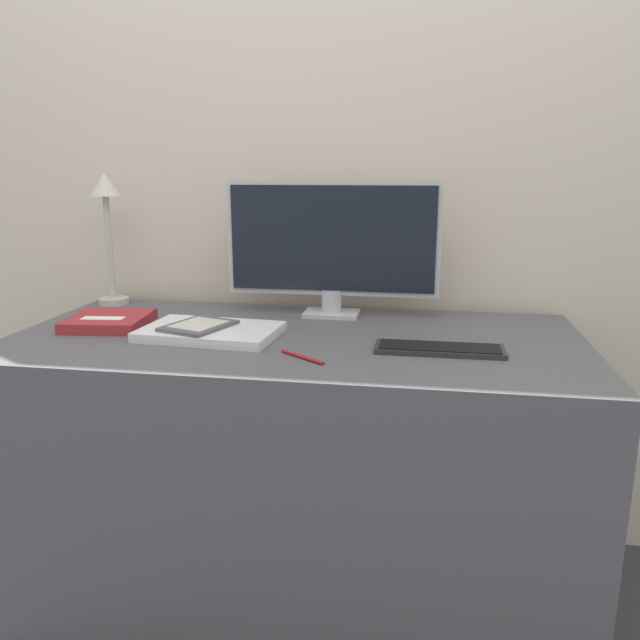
# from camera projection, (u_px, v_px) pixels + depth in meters

# --- Properties ---
(ground_plane) EXTENTS (10.00, 10.00, 0.00)m
(ground_plane) POSITION_uv_depth(u_px,v_px,m) (286.00, 628.00, 1.64)
(ground_plane) COLOR #38383D
(wall_back) EXTENTS (3.60, 0.05, 2.40)m
(wall_back) POSITION_uv_depth(u_px,v_px,m) (322.00, 161.00, 1.91)
(wall_back) COLOR beige
(wall_back) RESTS_ON ground_plane
(desk) EXTENTS (1.47, 0.72, 0.76)m
(desk) POSITION_uv_depth(u_px,v_px,m) (297.00, 469.00, 1.70)
(desk) COLOR #4C4C51
(desk) RESTS_ON ground_plane
(monitor) EXTENTS (0.62, 0.11, 0.39)m
(monitor) POSITION_uv_depth(u_px,v_px,m) (332.00, 245.00, 1.79)
(monitor) COLOR #B7B7BC
(monitor) RESTS_ON desk
(keyboard) EXTENTS (0.30, 0.10, 0.01)m
(keyboard) POSITION_uv_depth(u_px,v_px,m) (439.00, 349.00, 1.47)
(keyboard) COLOR #282828
(keyboard) RESTS_ON desk
(laptop) EXTENTS (0.36, 0.25, 0.02)m
(laptop) POSITION_uv_depth(u_px,v_px,m) (211.00, 332.00, 1.61)
(laptop) COLOR silver
(laptop) RESTS_ON desk
(ereader) EXTENTS (0.18, 0.21, 0.01)m
(ereader) POSITION_uv_depth(u_px,v_px,m) (199.00, 326.00, 1.60)
(ereader) COLOR #4C4C51
(ereader) RESTS_ON laptop
(desk_lamp) EXTENTS (0.09, 0.09, 0.41)m
(desk_lamp) POSITION_uv_depth(u_px,v_px,m) (107.00, 216.00, 1.93)
(desk_lamp) COLOR #BCB7AD
(desk_lamp) RESTS_ON desk
(notebook) EXTENTS (0.23, 0.23, 0.03)m
(notebook) POSITION_uv_depth(u_px,v_px,m) (109.00, 321.00, 1.71)
(notebook) COLOR maroon
(notebook) RESTS_ON desk
(pen) EXTENTS (0.12, 0.09, 0.01)m
(pen) POSITION_uv_depth(u_px,v_px,m) (302.00, 357.00, 1.42)
(pen) COLOR maroon
(pen) RESTS_ON desk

